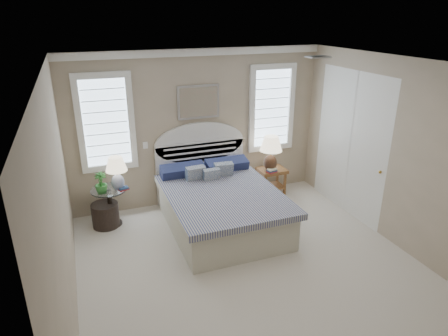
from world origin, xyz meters
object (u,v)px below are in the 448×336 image
at_px(side_table_left, 110,203).
at_px(floor_pot, 106,215).
at_px(bed, 219,202).
at_px(lamp_left, 117,170).
at_px(nightstand_right, 272,176).
at_px(lamp_right, 271,150).

bearing_deg(side_table_left, floor_pot, -173.07).
relative_size(bed, lamp_left, 4.18).
distance_m(nightstand_right, lamp_right, 0.55).
height_order(lamp_left, lamp_right, lamp_right).
relative_size(bed, nightstand_right, 4.29).
relative_size(side_table_left, floor_pot, 1.46).
height_order(side_table_left, nightstand_right, side_table_left).
bearing_deg(lamp_right, floor_pot, -178.66).
xyz_separation_m(nightstand_right, lamp_left, (-2.80, -0.15, 0.58)).
relative_size(bed, lamp_right, 3.46).
xyz_separation_m(side_table_left, floor_pot, (-0.09, -0.01, -0.19)).
distance_m(side_table_left, nightstand_right, 2.95).
bearing_deg(side_table_left, bed, -19.74).
relative_size(nightstand_right, floor_pot, 1.23).
height_order(side_table_left, lamp_left, lamp_left).
height_order(bed, side_table_left, bed).
height_order(side_table_left, floor_pot, side_table_left).
distance_m(bed, floor_pot, 1.85).
height_order(bed, lamp_left, bed).
bearing_deg(bed, lamp_right, 27.78).
xyz_separation_m(floor_pot, lamp_right, (2.98, 0.07, 0.73)).
xyz_separation_m(lamp_left, lamp_right, (2.73, 0.11, -0.03)).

